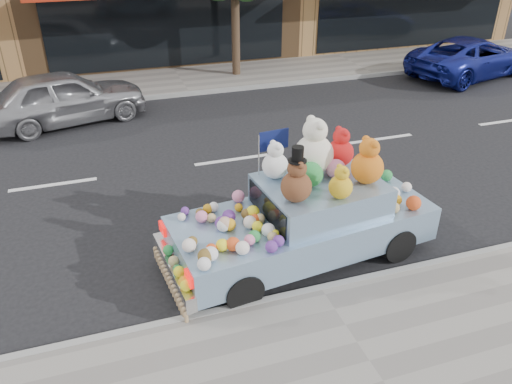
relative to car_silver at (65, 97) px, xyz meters
name	(u,v)px	position (x,y,z in m)	size (l,w,h in m)	color
ground	(232,160)	(3.67, -3.75, -0.73)	(120.00, 120.00, 0.00)	black
near_sidewalk	(369,364)	(3.67, -10.25, -0.67)	(60.00, 3.00, 0.12)	gray
far_sidewalk	(181,81)	(3.67, 2.75, -0.67)	(60.00, 3.00, 0.12)	gray
near_kerb	(320,290)	(3.67, -8.75, -0.66)	(60.00, 0.12, 0.13)	gray
far_kerb	(190,94)	(3.67, 1.25, -0.66)	(60.00, 0.12, 0.13)	gray
car_silver	(65,97)	(0.00, 0.00, 0.00)	(1.72, 4.28, 1.46)	#A09FA4
car_blue	(471,57)	(13.58, 0.30, -0.05)	(2.25, 4.88, 1.36)	navy
art_car	(305,214)	(3.81, -7.72, 0.09)	(4.65, 2.22, 2.31)	black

